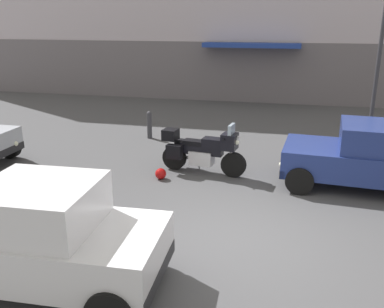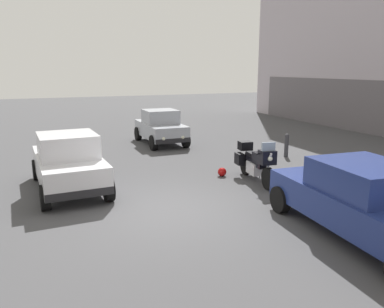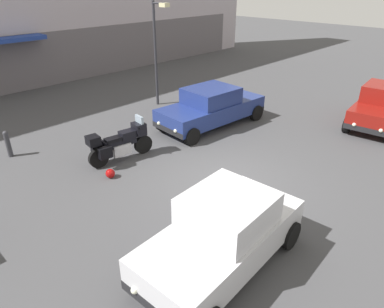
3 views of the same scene
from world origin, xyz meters
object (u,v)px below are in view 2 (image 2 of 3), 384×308
at_px(car_compact_side, 161,127).
at_px(car_wagon_end, 68,162).
at_px(car_sedan_far, 365,201).
at_px(motorcycle, 256,162).
at_px(bollard_curbside, 286,145).
at_px(helmet, 222,172).

distance_m(car_compact_side, car_wagon_end, 7.19).
distance_m(car_sedan_far, car_compact_side, 11.21).
xyz_separation_m(motorcycle, car_compact_side, (-6.88, -0.83, 0.15)).
bearing_deg(bollard_curbside, car_compact_side, -140.20).
bearing_deg(car_compact_side, motorcycle, 6.63).
height_order(motorcycle, helmet, motorcycle).
bearing_deg(motorcycle, bollard_curbside, 137.33).
xyz_separation_m(car_wagon_end, bollard_curbside, (-1.14, 8.23, -0.32)).
bearing_deg(car_wagon_end, helmet, -97.79).
distance_m(motorcycle, car_wagon_end, 5.51).
height_order(car_wagon_end, bollard_curbside, car_wagon_end).
relative_size(motorcycle, car_sedan_far, 0.48).
distance_m(helmet, car_compact_side, 6.02).
bearing_deg(car_compact_side, car_wagon_end, -39.23).
bearing_deg(motorcycle, car_compact_side, -165.86).
distance_m(car_sedan_far, car_wagon_end, 7.66).
height_order(car_sedan_far, car_wagon_end, car_wagon_end).
bearing_deg(helmet, car_compact_side, -178.75).
bearing_deg(car_sedan_far, motorcycle, 2.37).
bearing_deg(car_compact_side, helmet, 0.99).
bearing_deg(bollard_curbside, motorcycle, -49.92).
bearing_deg(car_wagon_end, car_sedan_far, -139.87).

